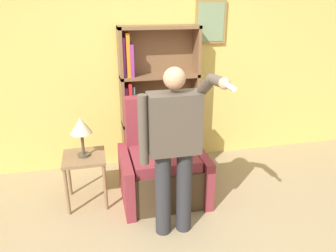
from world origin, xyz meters
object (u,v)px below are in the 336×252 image
Objects in this scene: person_standing at (174,144)px; side_table at (85,164)px; bookcase at (152,102)px; armchair at (162,166)px; table_lamp at (81,127)px.

person_standing reaches higher than side_table.
bookcase reaches higher than armchair.
person_standing is at bearing -92.60° from armchair.
person_standing reaches higher than armchair.
bookcase is 1.49m from person_standing.
table_lamp is (-0.91, -0.77, 0.01)m from bookcase.
bookcase is at bearing 86.53° from armchair.
side_table is at bearing 177.33° from armchair.
side_table is (-0.91, -0.77, -0.42)m from bookcase.
table_lamp is at bearing -139.66° from bookcase.
side_table is (-0.86, 0.04, 0.11)m from armchair.
armchair is 0.87m from side_table.
table_lamp reaches higher than side_table.
armchair is at bearing -2.67° from table_lamp.
person_standing is (-0.03, -0.67, 0.58)m from armchair.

